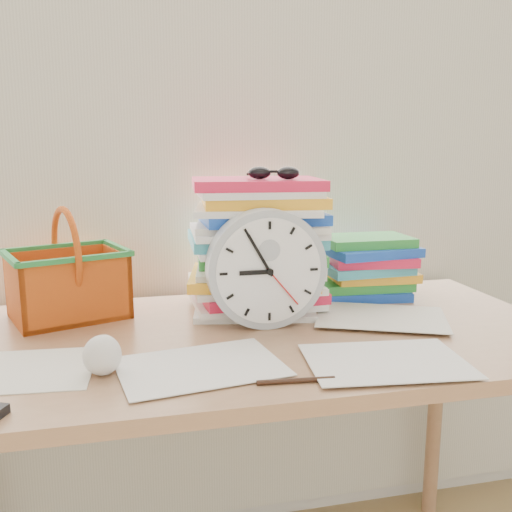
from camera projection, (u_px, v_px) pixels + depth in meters
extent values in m
cube|color=silver|center=(217.00, 69.00, 1.51)|extent=(4.00, 0.04, 2.70)
cube|color=silver|center=(218.00, 87.00, 1.50)|extent=(2.40, 0.01, 2.50)
cube|color=#9B6C49|center=(250.00, 339.00, 1.25)|extent=(1.40, 0.70, 0.03)
cylinder|color=#9B6C49|center=(435.00, 407.00, 1.75)|extent=(0.04, 0.04, 0.72)
cylinder|color=#A9B0B8|center=(266.00, 269.00, 1.26)|extent=(0.27, 0.05, 0.27)
sphere|color=white|center=(102.00, 355.00, 1.01)|extent=(0.07, 0.07, 0.07)
cylinder|color=black|center=(296.00, 381.00, 0.98)|extent=(0.14, 0.02, 0.01)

